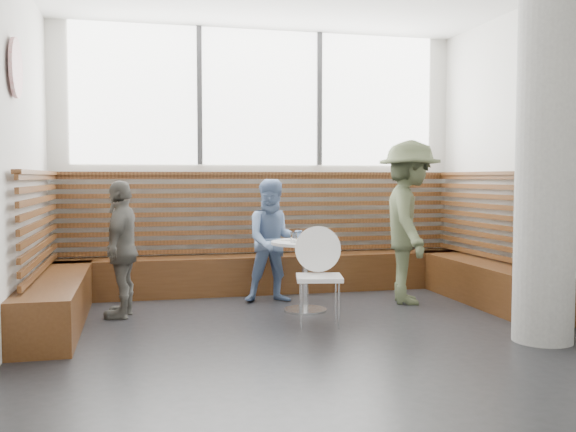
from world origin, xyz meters
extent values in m
cube|color=silver|center=(0.00, 0.00, 1.60)|extent=(5.00, 5.00, 3.20)
cube|color=black|center=(0.00, 0.00, 0.00)|extent=(5.00, 5.00, 0.01)
cube|color=white|center=(0.00, 2.48, 2.38)|extent=(4.50, 0.02, 1.65)
cube|color=#3F3F42|center=(-0.75, 2.46, 2.38)|extent=(0.06, 0.04, 1.65)
cube|color=#3F3F42|center=(0.75, 2.46, 2.38)|extent=(0.06, 0.04, 1.65)
cube|color=#402410|center=(0.00, 2.25, 0.23)|extent=(5.00, 0.50, 0.45)
cube|color=#402410|center=(-2.25, 1.25, 0.23)|extent=(0.50, 2.50, 0.45)
cube|color=#402410|center=(2.25, 1.25, 0.23)|extent=(0.50, 2.50, 0.45)
cube|color=#452611|center=(0.00, 2.42, 0.95)|extent=(4.88, 0.08, 0.98)
cube|color=#452611|center=(-2.42, 1.25, 0.95)|extent=(0.08, 2.38, 0.98)
cube|color=#452611|center=(2.42, 1.25, 0.95)|extent=(0.08, 2.38, 0.98)
cylinder|color=gray|center=(1.85, -0.60, 1.60)|extent=(0.50, 0.50, 3.20)
cylinder|color=white|center=(-2.46, 0.40, 2.30)|extent=(0.03, 0.50, 0.50)
cylinder|color=silver|center=(0.20, 1.05, 0.01)|extent=(0.45, 0.45, 0.02)
cylinder|color=silver|center=(0.20, 1.05, 0.37)|extent=(0.07, 0.07, 0.70)
cylinder|color=#B7B7BA|center=(0.20, 1.05, 0.72)|extent=(0.71, 0.71, 0.03)
cube|color=white|center=(0.16, 0.39, 0.45)|extent=(0.42, 0.40, 0.04)
cylinder|color=white|center=(0.16, 0.57, 0.70)|extent=(0.44, 0.10, 0.44)
cylinder|color=silver|center=(-0.01, 0.24, 0.22)|extent=(0.02, 0.02, 0.43)
cylinder|color=silver|center=(0.33, 0.24, 0.22)|extent=(0.02, 0.02, 0.43)
cylinder|color=silver|center=(-0.01, 0.54, 0.22)|extent=(0.02, 0.02, 0.43)
cylinder|color=silver|center=(0.33, 0.54, 0.22)|extent=(0.02, 0.02, 0.43)
imported|color=#485136|center=(1.43, 1.23, 0.90)|extent=(0.97, 1.31, 1.80)
imported|color=#6079A7|center=(-0.02, 1.61, 0.69)|extent=(0.69, 0.55, 1.37)
imported|color=#5D5A54|center=(-1.65, 1.22, 0.68)|extent=(0.50, 0.85, 1.36)
cylinder|color=white|center=(0.07, 1.17, 0.74)|extent=(0.21, 0.21, 0.01)
cylinder|color=white|center=(0.28, 1.16, 0.74)|extent=(0.21, 0.21, 0.01)
cylinder|color=white|center=(0.05, 0.94, 0.79)|extent=(0.07, 0.07, 0.11)
cylinder|color=white|center=(0.27, 0.98, 0.79)|extent=(0.07, 0.07, 0.11)
cylinder|color=white|center=(0.41, 1.06, 0.79)|extent=(0.07, 0.07, 0.11)
cube|color=#A5C64C|center=(0.27, 0.86, 0.73)|extent=(0.25, 0.20, 0.00)
camera|label=1|loc=(-1.49, -5.35, 1.39)|focal=40.00mm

